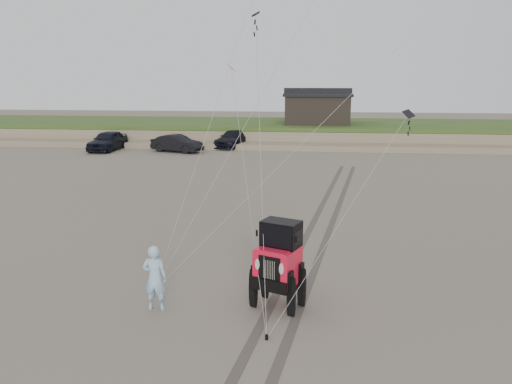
{
  "coord_description": "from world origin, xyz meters",
  "views": [
    {
      "loc": [
        1.56,
        -11.85,
        6.03
      ],
      "look_at": [
        -0.11,
        3.0,
        2.6
      ],
      "focal_mm": 35.0,
      "sensor_mm": 36.0,
      "label": 1
    }
  ],
  "objects_px": {
    "cabin": "(317,108)",
    "truck_b": "(177,143)",
    "truck_c": "(234,139)",
    "jeep": "(278,274)",
    "man": "(155,278)",
    "truck_a": "(108,141)"
  },
  "relations": [
    {
      "from": "truck_c",
      "to": "man",
      "type": "height_order",
      "value": "man"
    },
    {
      "from": "truck_b",
      "to": "truck_c",
      "type": "xyz_separation_m",
      "value": [
        4.24,
        3.49,
        0.03
      ]
    },
    {
      "from": "truck_c",
      "to": "truck_a",
      "type": "bearing_deg",
      "value": -147.78
    },
    {
      "from": "cabin",
      "to": "truck_a",
      "type": "height_order",
      "value": "cabin"
    },
    {
      "from": "truck_a",
      "to": "truck_c",
      "type": "relative_size",
      "value": 0.94
    },
    {
      "from": "truck_c",
      "to": "truck_b",
      "type": "bearing_deg",
      "value": -125.72
    },
    {
      "from": "jeep",
      "to": "truck_a",
      "type": "bearing_deg",
      "value": 142.39
    },
    {
      "from": "truck_a",
      "to": "man",
      "type": "height_order",
      "value": "man"
    },
    {
      "from": "truck_c",
      "to": "jeep",
      "type": "height_order",
      "value": "jeep"
    },
    {
      "from": "jeep",
      "to": "truck_b",
      "type": "bearing_deg",
      "value": 132.43
    },
    {
      "from": "cabin",
      "to": "truck_c",
      "type": "distance_m",
      "value": 9.31
    },
    {
      "from": "truck_a",
      "to": "man",
      "type": "distance_m",
      "value": 31.46
    },
    {
      "from": "truck_b",
      "to": "truck_c",
      "type": "relative_size",
      "value": 0.84
    },
    {
      "from": "truck_a",
      "to": "truck_b",
      "type": "xyz_separation_m",
      "value": [
        6.09,
        -0.25,
        -0.11
      ]
    },
    {
      "from": "truck_c",
      "to": "cabin",
      "type": "bearing_deg",
      "value": 49.97
    },
    {
      "from": "truck_c",
      "to": "man",
      "type": "distance_m",
      "value": 31.92
    },
    {
      "from": "truck_a",
      "to": "truck_b",
      "type": "bearing_deg",
      "value": 0.63
    },
    {
      "from": "jeep",
      "to": "man",
      "type": "bearing_deg",
      "value": -149.04
    },
    {
      "from": "cabin",
      "to": "truck_b",
      "type": "bearing_deg",
      "value": -143.22
    },
    {
      "from": "jeep",
      "to": "truck_c",
      "type": "bearing_deg",
      "value": 123.07
    },
    {
      "from": "cabin",
      "to": "truck_b",
      "type": "distance_m",
      "value": 14.67
    },
    {
      "from": "cabin",
      "to": "jeep",
      "type": "xyz_separation_m",
      "value": [
        -1.25,
        -36.45,
        -2.29
      ]
    }
  ]
}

